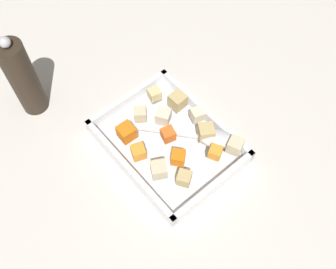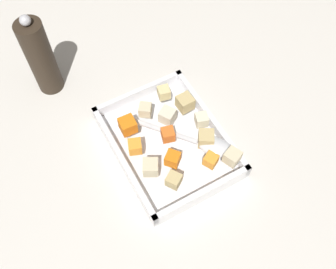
# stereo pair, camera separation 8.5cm
# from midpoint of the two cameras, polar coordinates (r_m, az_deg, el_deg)

# --- Properties ---
(ground_plane) EXTENTS (4.00, 4.00, 0.00)m
(ground_plane) POSITION_cam_midpoint_polar(r_m,az_deg,el_deg) (0.89, -2.59, -2.81)
(ground_plane) COLOR beige
(baking_dish) EXTENTS (0.31, 0.24, 0.04)m
(baking_dish) POSITION_cam_midpoint_polar(r_m,az_deg,el_deg) (0.88, -2.74, -1.59)
(baking_dish) COLOR silver
(baking_dish) RESTS_ON ground_plane
(carrot_chunk_under_handle) EXTENTS (0.03, 0.03, 0.03)m
(carrot_chunk_under_handle) POSITION_cam_midpoint_polar(r_m,az_deg,el_deg) (0.84, -2.85, -0.23)
(carrot_chunk_under_handle) COLOR orange
(carrot_chunk_under_handle) RESTS_ON baking_dish
(carrot_chunk_corner_se) EXTENTS (0.04, 0.04, 0.03)m
(carrot_chunk_corner_se) POSITION_cam_midpoint_polar(r_m,az_deg,el_deg) (0.85, -8.97, 0.10)
(carrot_chunk_corner_se) COLOR orange
(carrot_chunk_corner_se) RESTS_ON baking_dish
(carrot_chunk_heap_side) EXTENTS (0.04, 0.04, 0.03)m
(carrot_chunk_heap_side) POSITION_cam_midpoint_polar(r_m,az_deg,el_deg) (0.83, -7.30, -2.82)
(carrot_chunk_heap_side) COLOR orange
(carrot_chunk_heap_side) RESTS_ON baking_dish
(carrot_chunk_far_left) EXTENTS (0.04, 0.04, 0.03)m
(carrot_chunk_far_left) POSITION_cam_midpoint_polar(r_m,az_deg,el_deg) (0.82, -1.45, -3.64)
(carrot_chunk_far_left) COLOR orange
(carrot_chunk_far_left) RESTS_ON baking_dish
(carrot_chunk_near_spoon) EXTENTS (0.04, 0.04, 0.03)m
(carrot_chunk_near_spoon) POSITION_cam_midpoint_polar(r_m,az_deg,el_deg) (0.82, 4.07, -2.85)
(carrot_chunk_near_spoon) COLOR orange
(carrot_chunk_near_spoon) RESTS_ON baking_dish
(potato_chunk_front_center) EXTENTS (0.03, 0.03, 0.03)m
(potato_chunk_front_center) POSITION_cam_midpoint_polar(r_m,az_deg,el_deg) (0.91, -4.68, 5.75)
(potato_chunk_front_center) COLOR #E0CC89
(potato_chunk_front_center) RESTS_ON baking_dish
(potato_chunk_mid_left) EXTENTS (0.04, 0.04, 0.03)m
(potato_chunk_mid_left) POSITION_cam_midpoint_polar(r_m,az_deg,el_deg) (0.80, -0.67, -6.68)
(potato_chunk_mid_left) COLOR tan
(potato_chunk_mid_left) RESTS_ON baking_dish
(potato_chunk_center) EXTENTS (0.04, 0.04, 0.03)m
(potato_chunk_center) POSITION_cam_midpoint_polar(r_m,az_deg,el_deg) (0.80, -4.40, -5.43)
(potato_chunk_center) COLOR beige
(potato_chunk_center) RESTS_ON baking_dish
(potato_chunk_near_left) EXTENTS (0.05, 0.05, 0.03)m
(potato_chunk_near_left) POSITION_cam_midpoint_polar(r_m,az_deg,el_deg) (0.84, 2.78, 0.12)
(potato_chunk_near_left) COLOR tan
(potato_chunk_near_left) RESTS_ON baking_dish
(potato_chunk_heap_top) EXTENTS (0.04, 0.04, 0.03)m
(potato_chunk_heap_top) POSITION_cam_midpoint_polar(r_m,az_deg,el_deg) (0.83, 7.02, -1.85)
(potato_chunk_heap_top) COLOR beige
(potato_chunk_heap_top) RESTS_ON baking_dish
(potato_chunk_mid_right) EXTENTS (0.03, 0.03, 0.03)m
(potato_chunk_mid_right) POSITION_cam_midpoint_polar(r_m,az_deg,el_deg) (0.87, 1.58, 2.75)
(potato_chunk_mid_right) COLOR beige
(potato_chunk_mid_right) RESTS_ON baking_dish
(potato_chunk_corner_sw) EXTENTS (0.04, 0.04, 0.03)m
(potato_chunk_corner_sw) POSITION_cam_midpoint_polar(r_m,az_deg,el_deg) (0.88, -6.90, 2.81)
(potato_chunk_corner_sw) COLOR beige
(potato_chunk_corner_sw) RESTS_ON baking_dish
(potato_chunk_corner_nw) EXTENTS (0.04, 0.04, 0.03)m
(potato_chunk_corner_nw) POSITION_cam_midpoint_polar(r_m,az_deg,el_deg) (0.89, -1.28, 4.81)
(potato_chunk_corner_nw) COLOR tan
(potato_chunk_corner_nw) RESTS_ON baking_dish
(parsnip_chunk_near_right) EXTENTS (0.04, 0.04, 0.03)m
(parsnip_chunk_near_right) POSITION_cam_midpoint_polar(r_m,az_deg,el_deg) (0.87, -3.49, 2.49)
(parsnip_chunk_near_right) COLOR beige
(parsnip_chunk_near_right) RESTS_ON baking_dish
(serving_spoon) EXTENTS (0.21, 0.18, 0.02)m
(serving_spoon) POSITION_cam_midpoint_polar(r_m,az_deg,el_deg) (0.85, 3.28, -0.64)
(serving_spoon) COLOR silver
(serving_spoon) RESTS_ON baking_dish
(pepper_mill) EXTENTS (0.06, 0.06, 0.23)m
(pepper_mill) POSITION_cam_midpoint_polar(r_m,az_deg,el_deg) (0.95, -23.00, 7.43)
(pepper_mill) COLOR #2D2319
(pepper_mill) RESTS_ON ground_plane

